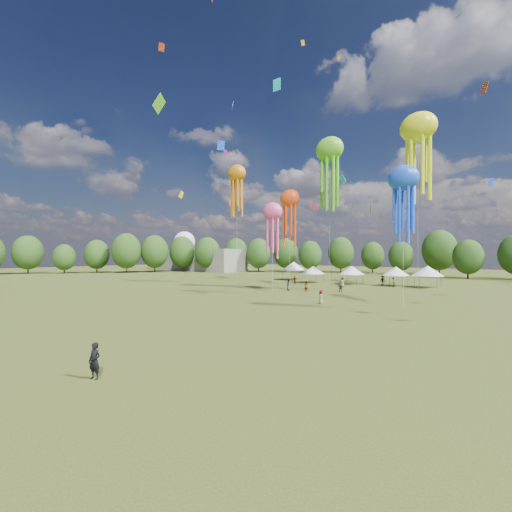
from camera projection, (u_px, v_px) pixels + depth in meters
The scene contains 10 objects.
ground at pixel (76, 345), 21.81m from camera, with size 300.00×300.00×0.00m, color #384416.
observer_main at pixel (95, 361), 15.83m from camera, with size 0.66×0.43×1.80m, color black.
spectator_near at pixel (289, 285), 54.47m from camera, with size 0.89×0.69×1.83m, color gray.
spectators_far at pixel (351, 284), 57.68m from camera, with size 18.18×31.19×1.91m.
festival_tents at pixel (350, 269), 67.35m from camera, with size 34.89×9.79×4.35m.
show_kites at pixel (334, 173), 55.17m from camera, with size 40.49×22.23×29.09m.
small_kites at pixel (345, 122), 54.99m from camera, with size 76.88×63.56×40.76m.
treeline at pixel (364, 253), 72.54m from camera, with size 201.57×95.24×13.43m.
hangar at pixel (198, 260), 123.12m from camera, with size 40.00×12.00×8.00m, color gray.
radome at pixel (184, 245), 137.88m from camera, with size 9.00×9.00×16.00m.
Camera 1 is at (23.29, -9.05, 6.17)m, focal length 22.54 mm.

